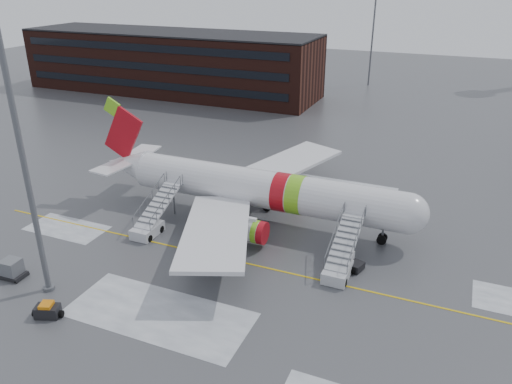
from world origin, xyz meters
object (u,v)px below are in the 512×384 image
at_px(pushback_tug, 347,260).
at_px(airstair_aft, 151,222).
at_px(airstair_fwd, 340,262).
at_px(baggage_tractor, 48,311).
at_px(light_mast_near, 16,124).
at_px(airliner, 255,188).
at_px(uld_container, 12,269).

bearing_deg(pushback_tug, airstair_aft, -176.35).
xyz_separation_m(airstair_fwd, pushback_tug, (0.38, 1.22, -0.44)).
bearing_deg(airstair_aft, baggage_tractor, -88.60).
xyz_separation_m(airstair_fwd, baggage_tractor, (-18.41, -14.11, -0.57)).
bearing_deg(light_mast_near, pushback_tug, 30.75).
bearing_deg(airliner, airstair_fwd, -31.81).
relative_size(baggage_tractor, light_mast_near, 0.09).
bearing_deg(baggage_tractor, airliner, 69.13).
xyz_separation_m(airstair_fwd, airstair_aft, (-18.76, 0.00, 0.00)).
relative_size(airstair_fwd, light_mast_near, 0.29).
bearing_deg(airliner, light_mast_near, -119.97).
distance_m(airstair_aft, light_mast_near, 17.22).
distance_m(pushback_tug, baggage_tractor, 24.25).
bearing_deg(uld_container, baggage_tractor, -23.66).
xyz_separation_m(airstair_aft, pushback_tug, (19.14, 1.22, -0.44)).
bearing_deg(uld_container, light_mast_near, -2.67).
bearing_deg(light_mast_near, airliner, 60.03).
distance_m(airliner, pushback_tug, 12.46).
bearing_deg(airstair_fwd, pushback_tug, 72.68).
height_order(airstair_aft, baggage_tractor, airstair_aft).
xyz_separation_m(airliner, uld_container, (-14.40, -17.79, -2.65)).
xyz_separation_m(airstair_fwd, light_mast_near, (-20.90, -11.44, 12.69)).
relative_size(pushback_tug, baggage_tractor, 1.15).
relative_size(uld_container, baggage_tractor, 0.87).
distance_m(baggage_tractor, light_mast_near, 13.75).
xyz_separation_m(baggage_tractor, light_mast_near, (-2.49, 2.67, 13.26)).
xyz_separation_m(pushback_tug, uld_container, (-25.32, -12.47, 0.15)).
bearing_deg(light_mast_near, airstair_fwd, 28.69).
xyz_separation_m(uld_container, baggage_tractor, (6.53, -2.86, -0.27)).
distance_m(airliner, airstair_aft, 10.76).
relative_size(airliner, airstair_aft, 4.55).
relative_size(pushback_tug, light_mast_near, 0.10).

